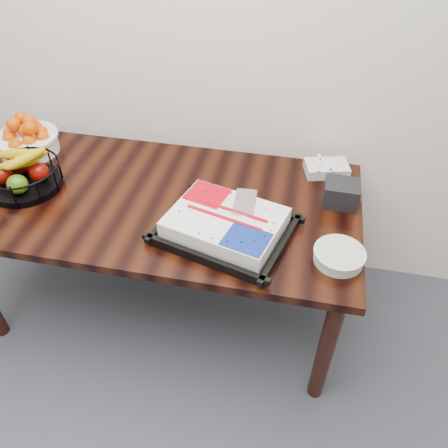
% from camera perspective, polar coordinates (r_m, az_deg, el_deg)
% --- Properties ---
extents(table, '(1.80, 0.90, 0.75)m').
position_cam_1_polar(table, '(2.05, -8.39, 1.58)').
color(table, black).
rests_on(table, ground).
extents(cake_tray, '(0.58, 0.51, 0.10)m').
position_cam_1_polar(cake_tray, '(1.75, 0.21, -0.16)').
color(cake_tray, black).
rests_on(cake_tray, table).
extents(tangerine_bowl, '(0.31, 0.31, 0.20)m').
position_cam_1_polar(tangerine_bowl, '(2.45, -24.41, 10.29)').
color(tangerine_bowl, white).
rests_on(tangerine_bowl, table).
extents(fruit_basket, '(0.34, 0.34, 0.18)m').
position_cam_1_polar(fruit_basket, '(2.18, -24.85, 5.93)').
color(fruit_basket, black).
rests_on(fruit_basket, table).
extents(plate_stack, '(0.20, 0.20, 0.05)m').
position_cam_1_polar(plate_stack, '(1.72, 14.78, -4.07)').
color(plate_stack, white).
rests_on(plate_stack, table).
extents(fork_bag, '(0.23, 0.18, 0.06)m').
position_cam_1_polar(fork_bag, '(2.16, 13.25, 7.15)').
color(fork_bag, silver).
rests_on(fork_bag, table).
extents(napkin_box, '(0.15, 0.13, 0.11)m').
position_cam_1_polar(napkin_box, '(1.97, 15.04, 3.88)').
color(napkin_box, black).
rests_on(napkin_box, table).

